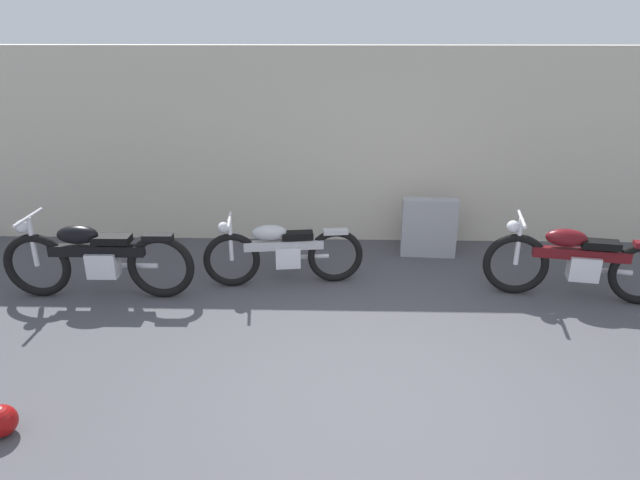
% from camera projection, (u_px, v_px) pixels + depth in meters
% --- Properties ---
extents(ground_plane, '(40.00, 40.00, 0.00)m').
position_uv_depth(ground_plane, '(381.00, 405.00, 4.70)').
color(ground_plane, '#47474C').
extents(building_wall, '(18.00, 0.30, 2.72)m').
position_uv_depth(building_wall, '(364.00, 146.00, 7.94)').
color(building_wall, beige).
rests_on(building_wall, ground_plane).
extents(stone_marker, '(0.74, 0.25, 0.80)m').
position_uv_depth(stone_marker, '(429.00, 228.00, 7.60)').
color(stone_marker, '#9E9EA3').
rests_on(stone_marker, ground_plane).
extents(helmet, '(0.25, 0.25, 0.25)m').
position_uv_depth(helmet, '(1.00, 421.00, 4.32)').
color(helmet, maroon).
rests_on(helmet, ground_plane).
extents(motorcycle_silver, '(1.92, 0.56, 0.86)m').
position_uv_depth(motorcycle_silver, '(283.00, 252.00, 6.76)').
color(motorcycle_silver, black).
rests_on(motorcycle_silver, ground_plane).
extents(motorcycle_maroon, '(2.10, 0.64, 0.95)m').
position_uv_depth(motorcycle_maroon, '(578.00, 262.00, 6.38)').
color(motorcycle_maroon, black).
rests_on(motorcycle_maroon, ground_plane).
extents(motorcycle_black, '(2.20, 0.61, 0.99)m').
position_uv_depth(motorcycle_black, '(96.00, 259.00, 6.41)').
color(motorcycle_black, black).
rests_on(motorcycle_black, ground_plane).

